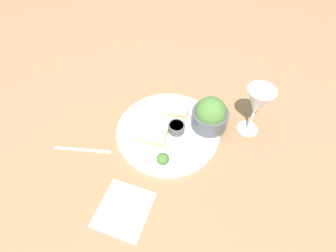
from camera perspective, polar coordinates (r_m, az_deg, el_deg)
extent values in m
plane|color=#93704C|center=(0.83, 0.00, -1.46)|extent=(4.00, 4.00, 0.00)
cylinder|color=silver|center=(0.82, 0.00, -1.17)|extent=(0.32, 0.32, 0.01)
cylinder|color=#4C5156|center=(0.82, 9.01, 1.67)|extent=(0.11, 0.11, 0.06)
sphere|color=#4C7A38|center=(0.80, 9.26, 2.98)|extent=(0.10, 0.10, 0.10)
cylinder|color=#4C4C4C|center=(0.81, 1.84, -0.38)|extent=(0.05, 0.05, 0.03)
cylinder|color=tan|center=(0.80, 1.86, 0.04)|extent=(0.04, 0.04, 0.01)
cube|color=#D1B27F|center=(0.79, -3.69, -2.15)|extent=(0.11, 0.09, 0.02)
cube|color=#F4E5C1|center=(0.78, -3.74, -1.58)|extent=(0.10, 0.09, 0.01)
cube|color=#D1B27F|center=(0.86, 1.86, 3.38)|extent=(0.09, 0.08, 0.02)
cube|color=#F4E5C1|center=(0.85, 1.88, 3.97)|extent=(0.09, 0.08, 0.01)
cylinder|color=silver|center=(0.87, 16.92, -0.50)|extent=(0.07, 0.07, 0.01)
cylinder|color=silver|center=(0.85, 17.50, 1.06)|extent=(0.01, 0.01, 0.07)
cone|color=silver|center=(0.79, 18.93, 4.89)|extent=(0.08, 0.08, 0.10)
sphere|color=#477533|center=(0.74, -1.17, -7.17)|extent=(0.04, 0.04, 0.04)
cube|color=beige|center=(0.71, -9.60, -17.45)|extent=(0.18, 0.18, 0.01)
cube|color=silver|center=(0.83, -18.11, -4.90)|extent=(0.14, 0.12, 0.01)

